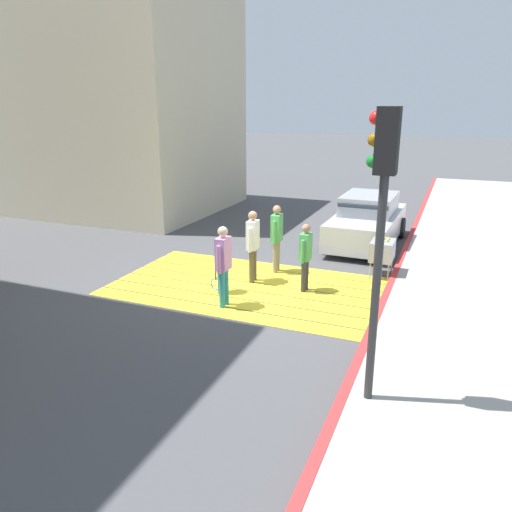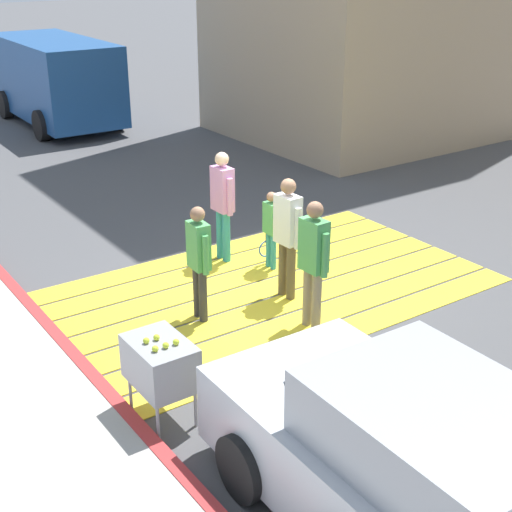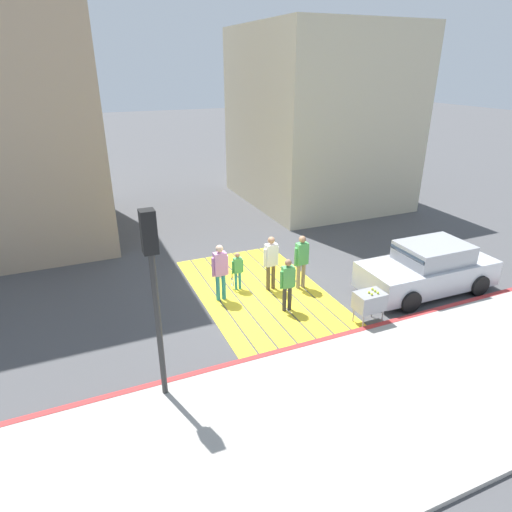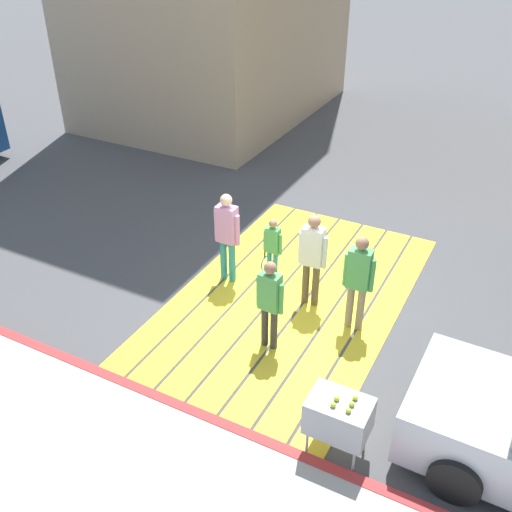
# 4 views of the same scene
# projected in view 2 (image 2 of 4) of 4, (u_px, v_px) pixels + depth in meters

# --- Properties ---
(ground_plane) EXTENTS (120.00, 120.00, 0.00)m
(ground_plane) POSITION_uv_depth(u_px,v_px,m) (272.00, 287.00, 10.97)
(ground_plane) COLOR #4C4C4F
(crosswalk_stripes) EXTENTS (6.40, 3.80, 0.01)m
(crosswalk_stripes) POSITION_uv_depth(u_px,v_px,m) (272.00, 287.00, 10.97)
(crosswalk_stripes) COLOR yellow
(crosswalk_stripes) RESTS_ON ground
(curb_painted) EXTENTS (0.16, 40.00, 0.13)m
(curb_painted) POSITION_uv_depth(u_px,v_px,m) (64.00, 346.00, 9.24)
(curb_painted) COLOR #BC3333
(curb_painted) RESTS_ON ground
(car_parked_near_curb) EXTENTS (2.04, 4.33, 1.57)m
(car_parked_near_curb) POSITION_uv_depth(u_px,v_px,m) (424.00, 479.00, 5.96)
(car_parked_near_curb) COLOR silver
(car_parked_near_curb) RESTS_ON ground
(van_down_street) EXTENTS (2.43, 5.24, 2.35)m
(van_down_street) POSITION_uv_depth(u_px,v_px,m) (56.00, 79.00, 20.44)
(van_down_street) COLOR #1E4C8C
(van_down_street) RESTS_ON ground
(tennis_ball_cart) EXTENTS (0.56, 0.80, 1.02)m
(tennis_ball_cart) POSITION_uv_depth(u_px,v_px,m) (160.00, 363.00, 7.68)
(tennis_ball_cart) COLOR #99999E
(tennis_ball_cart) RESTS_ON ground
(pedestrian_adult_lead) EXTENTS (0.25, 0.52, 1.80)m
(pedestrian_adult_lead) POSITION_uv_depth(u_px,v_px,m) (288.00, 230.00, 10.28)
(pedestrian_adult_lead) COLOR brown
(pedestrian_adult_lead) RESTS_ON ground
(pedestrian_adult_trailing) EXTENTS (0.23, 0.53, 1.80)m
(pedestrian_adult_trailing) POSITION_uv_depth(u_px,v_px,m) (223.00, 199.00, 11.53)
(pedestrian_adult_trailing) COLOR teal
(pedestrian_adult_trailing) RESTS_ON ground
(pedestrian_adult_side) EXTENTS (0.24, 0.52, 1.79)m
(pedestrian_adult_side) POSITION_uv_depth(u_px,v_px,m) (313.00, 256.00, 9.43)
(pedestrian_adult_side) COLOR gray
(pedestrian_adult_side) RESTS_ON ground
(pedestrian_teen_behind) EXTENTS (0.23, 0.48, 1.63)m
(pedestrian_teen_behind) POSITION_uv_depth(u_px,v_px,m) (199.00, 255.00, 9.69)
(pedestrian_teen_behind) COLOR #333338
(pedestrian_teen_behind) RESTS_ON ground
(pedestrian_child_with_racket) EXTENTS (0.28, 0.39, 1.27)m
(pedestrian_child_with_racket) POSITION_uv_depth(u_px,v_px,m) (271.00, 226.00, 11.36)
(pedestrian_child_with_racket) COLOR teal
(pedestrian_child_with_racket) RESTS_ON ground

